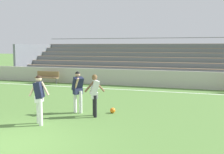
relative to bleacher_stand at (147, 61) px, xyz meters
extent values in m
plane|color=#517A38|center=(-0.13, -16.41, -1.51)|extent=(160.00, 160.00, 0.00)
cube|color=white|center=(-0.13, -5.48, -1.51)|extent=(44.00, 0.12, 0.01)
cube|color=#BCB7AD|center=(-0.13, -3.65, -0.95)|extent=(48.00, 0.16, 1.12)
cube|color=#897051|center=(0.00, -2.77, -1.15)|extent=(20.99, 0.36, 0.08)
cube|color=slate|center=(0.00, -2.97, -1.33)|extent=(20.99, 0.04, 0.36)
cube|color=#897051|center=(0.00, -1.98, -0.79)|extent=(20.99, 0.36, 0.08)
cube|color=slate|center=(0.00, -2.18, -0.97)|extent=(20.99, 0.04, 0.36)
cube|color=#897051|center=(0.00, -1.18, -0.43)|extent=(20.99, 0.36, 0.08)
cube|color=slate|center=(0.00, -1.38, -0.61)|extent=(20.99, 0.04, 0.36)
cube|color=#897051|center=(0.00, -0.38, -0.07)|extent=(20.99, 0.36, 0.08)
cube|color=slate|center=(0.00, -0.58, -0.25)|extent=(20.99, 0.04, 0.36)
cube|color=#897051|center=(0.00, 0.42, 0.29)|extent=(20.99, 0.36, 0.08)
cube|color=slate|center=(0.00, 0.22, 0.11)|extent=(20.99, 0.04, 0.36)
cube|color=#897051|center=(0.00, 1.21, 0.65)|extent=(20.99, 0.36, 0.08)
cube|color=slate|center=(0.00, 1.01, 0.47)|extent=(20.99, 0.04, 0.36)
cube|color=#897051|center=(0.00, 2.01, 1.01)|extent=(20.99, 0.36, 0.08)
cube|color=slate|center=(0.00, 1.81, 0.83)|extent=(20.99, 0.04, 0.36)
cube|color=#897051|center=(0.00, 2.81, 1.37)|extent=(20.99, 0.36, 0.08)
cube|color=slate|center=(0.00, 2.61, 1.19)|extent=(20.99, 0.04, 0.36)
cube|color=slate|center=(-10.40, 0.02, -0.07)|extent=(0.20, 5.94, 2.88)
cylinder|color=slate|center=(0.00, 3.06, 1.92)|extent=(20.99, 0.06, 0.06)
cube|color=olive|center=(-6.31, -4.63, -1.06)|extent=(1.80, 0.40, 0.06)
cube|color=olive|center=(-6.31, -4.45, -0.81)|extent=(1.80, 0.05, 0.40)
cylinder|color=#47474C|center=(-7.09, -4.63, -1.29)|extent=(0.07, 0.07, 0.45)
cylinder|color=#47474C|center=(-5.53, -4.63, -1.29)|extent=(0.07, 0.07, 0.45)
cylinder|color=white|center=(0.06, -12.23, -1.05)|extent=(0.13, 0.13, 0.91)
cylinder|color=white|center=(-0.19, -12.23, -1.05)|extent=(0.13, 0.13, 0.91)
cube|color=#232847|center=(-0.07, -12.23, -0.62)|extent=(0.39, 0.42, 0.24)
cube|color=#191E38|center=(-0.07, -12.23, -0.32)|extent=(0.54, 0.54, 0.60)
cylinder|color=#D6A884|center=(-0.02, -12.42, -0.28)|extent=(0.32, 0.26, 0.48)
cylinder|color=#D6A884|center=(-0.11, -12.04, -0.28)|extent=(0.32, 0.26, 0.48)
sphere|color=#D6A884|center=(-0.07, -12.23, 0.07)|extent=(0.21, 0.21, 0.21)
sphere|color=black|center=(-0.07, -12.23, 0.09)|extent=(0.20, 0.20, 0.20)
cylinder|color=black|center=(0.89, -12.70, -1.09)|extent=(0.13, 0.13, 0.85)
cylinder|color=black|center=(0.74, -12.44, -1.09)|extent=(0.13, 0.13, 0.85)
cube|color=white|center=(0.82, -12.57, -0.68)|extent=(0.37, 0.42, 0.24)
cube|color=white|center=(0.82, -12.57, -0.38)|extent=(0.51, 0.52, 0.60)
cylinder|color=brown|center=(0.65, -12.68, -0.34)|extent=(0.38, 0.27, 0.44)
cylinder|color=brown|center=(0.99, -12.46, -0.34)|extent=(0.38, 0.27, 0.44)
sphere|color=brown|center=(0.82, -12.57, 0.00)|extent=(0.21, 0.21, 0.21)
sphere|color=brown|center=(0.82, -12.57, 0.02)|extent=(0.20, 0.20, 0.20)
cylinder|color=white|center=(-0.65, -14.18, -1.04)|extent=(0.13, 0.13, 0.93)
cylinder|color=white|center=(-0.41, -14.41, -1.04)|extent=(0.13, 0.13, 0.93)
cube|color=white|center=(-0.53, -14.29, -0.60)|extent=(0.31, 0.41, 0.24)
cube|color=#191E38|center=(-0.53, -14.29, -0.30)|extent=(0.41, 0.45, 0.59)
cylinder|color=beige|center=(-0.38, -14.15, -0.26)|extent=(0.31, 0.15, 0.50)
cylinder|color=beige|center=(-0.68, -14.44, -0.26)|extent=(0.31, 0.15, 0.50)
sphere|color=beige|center=(-0.53, -14.29, 0.09)|extent=(0.21, 0.21, 0.21)
sphere|color=black|center=(-0.53, -14.29, 0.11)|extent=(0.20, 0.20, 0.20)
sphere|color=orange|center=(1.28, -11.80, -1.40)|extent=(0.22, 0.22, 0.22)
camera|label=1|loc=(5.21, -22.87, 1.21)|focal=47.13mm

